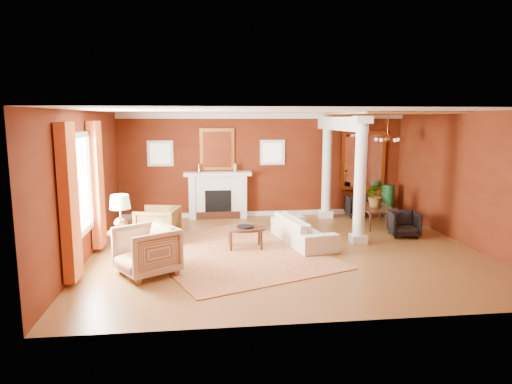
{
  "coord_description": "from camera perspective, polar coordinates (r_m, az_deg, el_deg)",
  "views": [
    {
      "loc": [
        -1.71,
        -9.2,
        2.76
      ],
      "look_at": [
        -0.55,
        0.61,
        1.15
      ],
      "focal_mm": 32.0,
      "sensor_mm": 36.0,
      "label": 1
    }
  ],
  "objects": [
    {
      "name": "crown_trim",
      "position": [
        12.78,
        0.98,
        9.52
      ],
      "size": [
        8.0,
        0.08,
        0.16
      ],
      "primitive_type": "cube",
      "color": "silver",
      "rests_on": "room_shell"
    },
    {
      "name": "ground",
      "position": [
        9.76,
        3.67,
        -7.19
      ],
      "size": [
        8.0,
        8.0,
        0.0
      ],
      "primitive_type": "plane",
      "color": "brown",
      "rests_on": "ground"
    },
    {
      "name": "fireplace",
      "position": [
        12.7,
        -4.78,
        -0.36
      ],
      "size": [
        1.85,
        0.42,
        1.29
      ],
      "color": "silver",
      "rests_on": "ground"
    },
    {
      "name": "overmantel_mirror",
      "position": [
        12.69,
        -4.88,
        5.33
      ],
      "size": [
        0.95,
        0.07,
        1.15
      ],
      "color": "#C5873A",
      "rests_on": "fireplace"
    },
    {
      "name": "dining_chair_far",
      "position": [
        13.18,
        12.63,
        -1.57
      ],
      "size": [
        0.71,
        0.67,
        0.67
      ],
      "primitive_type": "imported",
      "rotation": [
        0.0,
        0.0,
        3.05
      ],
      "color": "black",
      "rests_on": "ground"
    },
    {
      "name": "room_shell",
      "position": [
        9.39,
        3.8,
        4.7
      ],
      "size": [
        8.04,
        7.04,
        2.92
      ],
      "color": "#591F0C",
      "rests_on": "ground"
    },
    {
      "name": "left_window",
      "position": [
        8.98,
        -20.73,
        0.09
      ],
      "size": [
        0.21,
        2.55,
        2.6
      ],
      "color": "white",
      "rests_on": "room_shell"
    },
    {
      "name": "flank_window_left",
      "position": [
        12.75,
        -11.88,
        4.74
      ],
      "size": [
        0.7,
        0.07,
        0.7
      ],
      "color": "silver",
      "rests_on": "room_shell"
    },
    {
      "name": "armchair_leopard",
      "position": [
        10.41,
        -12.19,
        -3.82
      ],
      "size": [
        0.96,
        1.01,
        0.88
      ],
      "primitive_type": "imported",
      "rotation": [
        0.0,
        0.0,
        -1.78
      ],
      "color": "black",
      "rests_on": "ground"
    },
    {
      "name": "sofa",
      "position": [
        10.18,
        5.9,
        -4.19
      ],
      "size": [
        0.97,
        2.13,
        0.8
      ],
      "primitive_type": "imported",
      "rotation": [
        0.0,
        0.0,
        1.76
      ],
      "color": "beige",
      "rests_on": "ground"
    },
    {
      "name": "dining_chair_near",
      "position": [
        11.27,
        18.01,
        -3.67
      ],
      "size": [
        0.7,
        0.67,
        0.66
      ],
      "primitive_type": "imported",
      "rotation": [
        0.0,
        0.0,
        -0.12
      ],
      "color": "black",
      "rests_on": "ground"
    },
    {
      "name": "coffee_book",
      "position": [
        9.7,
        -1.58,
        -3.84
      ],
      "size": [
        0.14,
        0.08,
        0.2
      ],
      "primitive_type": "imported",
      "rotation": [
        0.0,
        0.0,
        0.51
      ],
      "color": "black",
      "rests_on": "coffee_table"
    },
    {
      "name": "green_urn",
      "position": [
        13.49,
        16.13,
        -1.4
      ],
      "size": [
        0.38,
        0.38,
        0.9
      ],
      "color": "#164520",
      "rests_on": "ground"
    },
    {
      "name": "amber_ceiling",
      "position": [
        11.87,
        16.1,
        9.43
      ],
      "size": [
        2.3,
        3.4,
        0.04
      ],
      "primitive_type": "cube",
      "color": "gold",
      "rests_on": "room_shell"
    },
    {
      "name": "header_beam",
      "position": [
        11.62,
        10.46,
        8.41
      ],
      "size": [
        0.3,
        3.2,
        0.32
      ],
      "primitive_type": "cube",
      "color": "silver",
      "rests_on": "column_front"
    },
    {
      "name": "flank_window_right",
      "position": [
        12.85,
        2.07,
        4.96
      ],
      "size": [
        0.7,
        0.07,
        0.7
      ],
      "color": "silver",
      "rests_on": "room_shell"
    },
    {
      "name": "armchair_stripe",
      "position": [
        8.34,
        -13.52,
        -6.88
      ],
      "size": [
        1.23,
        1.25,
        0.96
      ],
      "primitive_type": "imported",
      "rotation": [
        0.0,
        0.0,
        -1.01
      ],
      "color": "tan",
      "rests_on": "ground"
    },
    {
      "name": "coffee_table",
      "position": [
        9.71,
        -1.35,
        -4.7
      ],
      "size": [
        0.91,
        0.91,
        0.46
      ],
      "rotation": [
        0.0,
        0.0,
        0.39
      ],
      "color": "black",
      "rests_on": "ground"
    },
    {
      "name": "rug",
      "position": [
        9.59,
        -3.03,
        -7.43
      ],
      "size": [
        4.48,
        5.07,
        0.02
      ],
      "primitive_type": "cube",
      "rotation": [
        0.0,
        0.0,
        0.37
      ],
      "color": "maroon",
      "rests_on": "ground"
    },
    {
      "name": "potted_plant",
      "position": [
        12.08,
        14.77,
        0.65
      ],
      "size": [
        0.73,
        0.76,
        0.47
      ],
      "primitive_type": "imported",
      "rotation": [
        0.0,
        0.0,
        0.38
      ],
      "color": "#26591E",
      "rests_on": "dining_table"
    },
    {
      "name": "chandelier",
      "position": [
        11.94,
        16.09,
        6.44
      ],
      "size": [
        0.6,
        0.62,
        0.75
      ],
      "color": "#B17037",
      "rests_on": "room_shell"
    },
    {
      "name": "dining_mirror",
      "position": [
        13.52,
        13.26,
        3.87
      ],
      "size": [
        1.3,
        0.07,
        1.7
      ],
      "color": "#C5873A",
      "rests_on": "room_shell"
    },
    {
      "name": "side_table",
      "position": [
        9.04,
        -16.56,
        -3.19
      ],
      "size": [
        0.53,
        0.53,
        1.33
      ],
      "rotation": [
        0.0,
        0.0,
        -0.36
      ],
      "color": "black",
      "rests_on": "ground"
    },
    {
      "name": "column_front",
      "position": [
        10.18,
        12.9,
        1.5
      ],
      "size": [
        0.36,
        0.36,
        2.8
      ],
      "color": "silver",
      "rests_on": "ground"
    },
    {
      "name": "base_trim",
      "position": [
        13.06,
        0.94,
        -2.68
      ],
      "size": [
        8.0,
        0.08,
        0.12
      ],
      "primitive_type": "cube",
      "color": "silver",
      "rests_on": "ground"
    },
    {
      "name": "column_back",
      "position": [
        12.74,
        8.85,
        3.14
      ],
      "size": [
        0.36,
        0.36,
        2.8
      ],
      "color": "silver",
      "rests_on": "ground"
    },
    {
      "name": "dining_table",
      "position": [
        12.17,
        14.88,
        -2.29
      ],
      "size": [
        0.6,
        1.44,
        0.78
      ],
      "primitive_type": "imported",
      "rotation": [
        0.0,
        0.0,
        1.49
      ],
      "color": "black",
      "rests_on": "ground"
    }
  ]
}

